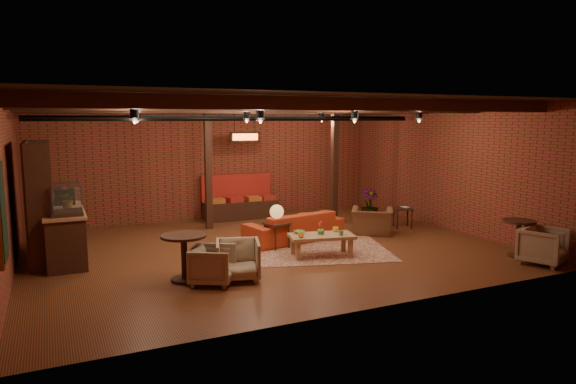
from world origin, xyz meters
name	(u,v)px	position (x,y,z in m)	size (l,w,h in m)	color
floor	(269,248)	(0.00, 0.00, 0.00)	(10.00, 10.00, 0.00)	#3B1D0E
ceiling	(269,102)	(0.00, 0.00, 3.20)	(10.00, 8.00, 0.02)	black
wall_back	(215,163)	(0.00, 4.00, 1.60)	(10.00, 0.02, 3.20)	brown
wall_front	(375,204)	(0.00, -4.00, 1.60)	(10.00, 0.02, 3.20)	brown
wall_left	(7,190)	(-5.00, 0.00, 1.60)	(0.02, 8.00, 3.20)	brown
wall_right	(448,167)	(5.00, 0.00, 1.60)	(0.02, 8.00, 3.20)	brown
ceiling_beams	(269,107)	(0.00, 0.00, 3.08)	(9.80, 6.40, 0.22)	black
ceiling_pipe	(243,118)	(0.00, 1.60, 2.85)	(0.12, 0.12, 9.60)	black
post_left	(208,167)	(-0.60, 2.60, 1.60)	(0.16, 0.16, 3.20)	black
post_right	(334,164)	(2.80, 2.00, 1.60)	(0.16, 0.16, 3.20)	black
service_counter	(64,220)	(-4.10, 1.00, 0.80)	(0.80, 2.50, 1.60)	black
plant_counter	(67,198)	(-4.00, 1.20, 1.22)	(0.35, 0.39, 0.30)	#337F33
shelving_hutch	(41,201)	(-4.50, 1.10, 1.20)	(0.52, 2.00, 2.40)	black
chalkboard_menu	(1,210)	(-4.93, -2.30, 1.60)	(0.08, 0.96, 1.46)	black
banquette	(240,201)	(0.60, 3.55, 0.50)	(2.10, 0.70, 1.00)	#A9241C
service_sign	(245,137)	(0.60, 3.10, 2.35)	(0.86, 0.06, 0.30)	#EA4E17
ceiling_spotlights	(269,118)	(0.00, 0.00, 2.86)	(6.40, 4.40, 0.28)	black
rug	(308,249)	(0.75, -0.43, 0.01)	(3.37, 2.58, 0.01)	maroon
sofa	(294,226)	(0.81, 0.43, 0.34)	(2.35, 0.92, 0.69)	#A53117
coffee_table	(321,237)	(0.72, -1.04, 0.41)	(1.45, 0.94, 0.71)	olive
side_table_lamp	(277,215)	(0.17, -0.04, 0.74)	(0.57, 0.57, 0.97)	black
round_table_left	(184,250)	(-2.24, -1.47, 0.56)	(0.80, 0.80, 0.83)	black
armchair_a	(213,263)	(-1.84, -1.83, 0.36)	(0.71, 0.66, 0.73)	beige
armchair_b	(238,258)	(-1.36, -1.79, 0.39)	(0.76, 0.71, 0.78)	beige
armchair_right	(372,217)	(2.88, 0.26, 0.43)	(0.99, 0.64, 0.86)	brown
side_table_book	(403,209)	(4.05, 0.56, 0.49)	(0.62, 0.62, 0.55)	black
round_table_right	(519,232)	(4.40, -2.81, 0.52)	(0.66, 0.66, 0.77)	black
armchair_far	(543,244)	(4.40, -3.40, 0.40)	(0.77, 0.73, 0.80)	beige
plant_tall	(370,173)	(3.79, 1.72, 1.34)	(1.50, 1.50, 2.67)	#4C7F4C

